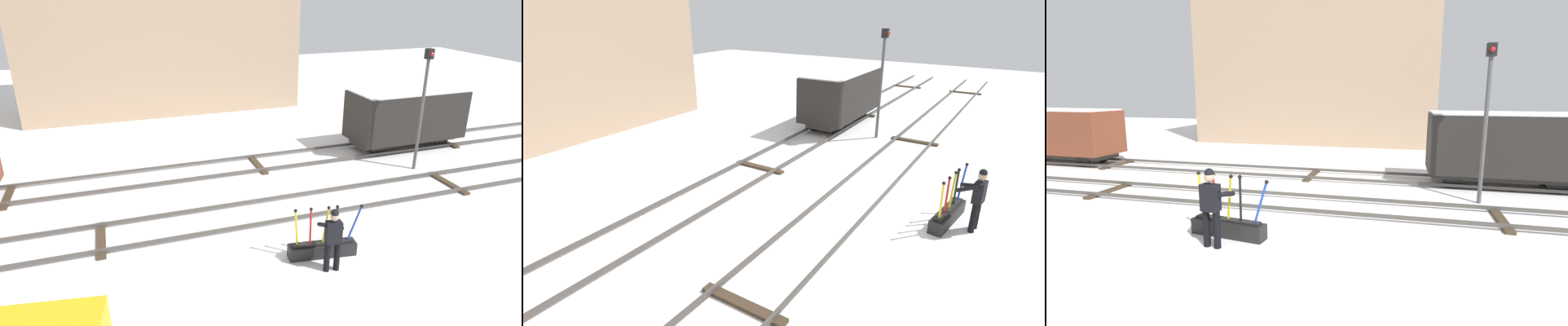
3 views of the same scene
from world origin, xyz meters
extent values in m
plane|color=white|center=(0.00, 0.00, 0.00)|extent=(60.00, 60.00, 0.00)
cube|color=#4C4742|center=(0.00, -0.72, 0.13)|extent=(44.00, 0.07, 0.10)
cube|color=#4C4742|center=(0.00, 0.72, 0.13)|extent=(44.00, 0.07, 0.10)
cube|color=#423323|center=(-5.87, 0.00, 0.04)|extent=(0.24, 1.94, 0.08)
cube|color=#423323|center=(5.87, 0.00, 0.04)|extent=(0.24, 1.94, 0.08)
cube|color=#4C4742|center=(0.00, 3.12, 0.13)|extent=(44.00, 0.07, 0.10)
cube|color=#4C4742|center=(0.00, 4.56, 0.13)|extent=(44.00, 0.07, 0.10)
cube|color=#423323|center=(-8.80, 3.84, 0.04)|extent=(0.24, 1.94, 0.08)
cube|color=#423323|center=(0.00, 3.84, 0.04)|extent=(0.24, 1.94, 0.08)
cube|color=black|center=(-0.37, -2.61, 0.18)|extent=(1.83, 0.60, 0.36)
cube|color=black|center=(-0.37, -2.61, 0.39)|extent=(1.63, 0.42, 0.06)
cylinder|color=yellow|center=(-1.08, -2.52, 0.88)|extent=(0.14, 0.07, 1.05)
sphere|color=black|center=(-1.12, -2.51, 1.41)|extent=(0.09, 0.09, 0.09)
cylinder|color=red|center=(-0.72, -2.57, 0.88)|extent=(0.08, 0.06, 1.05)
sphere|color=black|center=(-0.72, -2.57, 1.41)|extent=(0.09, 0.09, 0.09)
cylinder|color=yellow|center=(-0.32, -2.62, 0.88)|extent=(0.18, 0.08, 1.05)
sphere|color=black|center=(-0.26, -2.63, 1.40)|extent=(0.09, 0.09, 0.09)
cylinder|color=black|center=(-0.04, -2.66, 0.88)|extent=(0.07, 0.06, 1.05)
sphere|color=black|center=(-0.03, -2.66, 1.41)|extent=(0.09, 0.09, 0.09)
cylinder|color=#1E47B7|center=(0.46, -2.73, 0.86)|extent=(0.38, 0.11, 1.02)
sphere|color=black|center=(0.62, -2.75, 1.36)|extent=(0.09, 0.09, 0.09)
cylinder|color=black|center=(-0.56, -3.25, 0.40)|extent=(0.15, 0.15, 0.80)
cylinder|color=black|center=(-0.31, -3.28, 0.40)|extent=(0.15, 0.15, 0.80)
cube|color=black|center=(-0.44, -3.27, 1.08)|extent=(0.41, 0.29, 0.57)
sphere|color=tan|center=(-0.44, -3.27, 1.52)|extent=(0.22, 0.22, 0.22)
sphere|color=black|center=(-0.44, -3.27, 1.61)|extent=(0.20, 0.20, 0.20)
cylinder|color=black|center=(-0.61, -3.00, 1.18)|extent=(0.18, 0.54, 0.34)
cylinder|color=black|center=(-0.19, -3.04, 1.11)|extent=(0.18, 0.56, 0.21)
cylinder|color=#4C4C4C|center=(5.60, 1.59, 2.09)|extent=(0.12, 0.12, 4.18)
cube|color=black|center=(5.60, 1.59, 4.36)|extent=(0.24, 0.24, 0.36)
sphere|color=red|center=(5.60, 1.46, 4.36)|extent=(0.14, 0.14, 0.14)
cube|color=tan|center=(-2.16, 14.44, 5.21)|extent=(14.45, 5.52, 10.42)
cube|color=#2D2B28|center=(-11.98, 3.84, 0.40)|extent=(5.73, 1.31, 0.20)
cube|color=brown|center=(-11.98, 3.84, 1.44)|extent=(6.05, 2.09, 1.88)
cube|color=white|center=(-11.98, 3.84, 2.41)|extent=(5.92, 2.01, 0.06)
cylinder|color=black|center=(-10.04, 3.25, 0.35)|extent=(0.70, 0.12, 0.70)
cylinder|color=black|center=(-10.02, 4.32, 0.35)|extent=(0.70, 0.12, 0.70)
cube|color=#2D2B28|center=(6.63, 3.84, 0.40)|extent=(4.59, 1.29, 0.20)
cube|color=black|center=(6.63, 3.84, 1.49)|extent=(4.84, 2.12, 1.97)
cube|color=white|center=(6.63, 3.84, 2.50)|extent=(4.74, 2.03, 0.06)
cylinder|color=black|center=(5.07, 3.25, 0.35)|extent=(0.70, 0.11, 0.70)
cylinder|color=black|center=(5.06, 4.39, 0.35)|extent=(0.70, 0.11, 0.70)
cylinder|color=black|center=(8.20, 3.28, 0.35)|extent=(0.70, 0.11, 0.70)
cylinder|color=black|center=(8.19, 4.42, 0.35)|extent=(0.70, 0.11, 0.70)
camera|label=1|loc=(-5.11, -11.53, 6.68)|focal=30.74mm
camera|label=2|loc=(-10.68, -4.00, 5.47)|focal=27.68mm
camera|label=3|loc=(3.40, -10.21, 3.27)|focal=26.52mm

